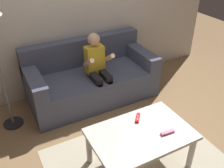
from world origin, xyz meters
The scene contains 8 objects.
ground_plane centered at (0.00, 0.00, 0.00)m, with size 8.78×8.78×0.00m, color olive.
wall_back centered at (0.00, 1.51, 1.25)m, with size 4.39×0.05×2.50m, color beige.
couch centered at (-0.03, 1.11, 0.28)m, with size 1.73×0.80×0.79m.
person_seated_on_couch centered at (0.00, 0.93, 0.55)m, with size 0.34×0.42×0.98m.
coffee_table centered at (-0.11, -0.26, 0.37)m, with size 0.96×0.64×0.43m.
area_rug centered at (-0.11, -0.26, 0.00)m, with size 1.78×1.32×0.01m, color #BCB299.
game_remote_red_near_edge centered at (-0.03, -0.07, 0.45)m, with size 0.12×0.13×0.03m.
game_remote_pink_center centered at (0.10, -0.39, 0.45)m, with size 0.14×0.05×0.03m.
Camera 1 is at (-1.20, -1.72, 2.10)m, focal length 40.69 mm.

